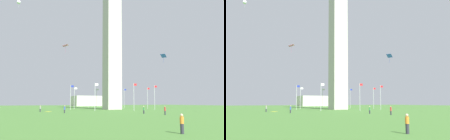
% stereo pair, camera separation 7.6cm
% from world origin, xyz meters
% --- Properties ---
extents(ground_plane, '(260.00, 260.00, 0.00)m').
position_xyz_m(ground_plane, '(0.00, 0.00, 0.00)').
color(ground_plane, '#477A33').
extents(obelisk_monument, '(5.40, 5.40, 49.06)m').
position_xyz_m(obelisk_monument, '(0.00, 0.00, 24.53)').
color(obelisk_monument, '#B7B2A8').
rests_on(obelisk_monument, ground).
extents(flagpole_n, '(1.12, 0.14, 8.34)m').
position_xyz_m(flagpole_n, '(15.40, 0.00, 4.56)').
color(flagpole_n, silver).
rests_on(flagpole_n, ground).
extents(flagpole_ne, '(1.12, 0.14, 8.34)m').
position_xyz_m(flagpole_ne, '(10.90, 10.85, 4.56)').
color(flagpole_ne, silver).
rests_on(flagpole_ne, ground).
extents(flagpole_e, '(1.12, 0.14, 8.34)m').
position_xyz_m(flagpole_e, '(0.06, 15.34, 4.56)').
color(flagpole_e, silver).
rests_on(flagpole_e, ground).
extents(flagpole_se, '(1.12, 0.14, 8.34)m').
position_xyz_m(flagpole_se, '(-10.79, 10.85, 4.56)').
color(flagpole_se, silver).
rests_on(flagpole_se, ground).
extents(flagpole_s, '(1.12, 0.14, 8.34)m').
position_xyz_m(flagpole_s, '(-15.28, 0.00, 4.56)').
color(flagpole_s, silver).
rests_on(flagpole_s, ground).
extents(flagpole_sw, '(1.12, 0.14, 8.34)m').
position_xyz_m(flagpole_sw, '(-10.79, -10.85, 4.56)').
color(flagpole_sw, silver).
rests_on(flagpole_sw, ground).
extents(flagpole_w, '(1.12, 0.14, 8.34)m').
position_xyz_m(flagpole_w, '(0.06, -15.34, 4.56)').
color(flagpole_w, silver).
rests_on(flagpole_w, ground).
extents(flagpole_nw, '(1.12, 0.14, 8.34)m').
position_xyz_m(flagpole_nw, '(10.90, -10.85, 4.56)').
color(flagpole_nw, silver).
rests_on(flagpole_nw, ground).
extents(person_gray_shirt, '(0.32, 0.32, 1.65)m').
position_xyz_m(person_gray_shirt, '(-26.59, -11.03, 0.82)').
color(person_gray_shirt, '#2D2D38').
rests_on(person_gray_shirt, ground).
extents(person_orange_shirt, '(0.32, 0.32, 1.60)m').
position_xyz_m(person_orange_shirt, '(-22.89, -61.17, 0.79)').
color(person_orange_shirt, '#2D2D38').
rests_on(person_orange_shirt, ground).
extents(person_blue_shirt, '(0.32, 0.32, 1.77)m').
position_xyz_m(person_blue_shirt, '(-22.49, -21.03, 0.88)').
color(person_blue_shirt, '#2D2D38').
rests_on(person_blue_shirt, ground).
extents(person_red_shirt, '(0.32, 0.32, 1.79)m').
position_xyz_m(person_red_shirt, '(-6.05, -37.69, 0.89)').
color(person_red_shirt, '#2D2D38').
rests_on(person_red_shirt, ground).
extents(person_green_shirt, '(0.32, 0.32, 1.69)m').
position_xyz_m(person_green_shirt, '(-7.51, -32.12, 0.84)').
color(person_green_shirt, '#2D2D38').
rests_on(person_green_shirt, ground).
extents(kite_white_delta, '(1.39, 1.64, 2.41)m').
position_xyz_m(kite_white_delta, '(-33.02, -3.41, 32.72)').
color(kite_white_delta, white).
extents(kite_blue_diamond, '(1.79, 1.91, 2.58)m').
position_xyz_m(kite_blue_diamond, '(7.26, -20.85, 16.39)').
color(kite_blue_diamond, blue).
extents(kite_pink_diamond, '(1.98, 2.01, 2.33)m').
position_xyz_m(kite_pink_diamond, '(-21.53, -16.22, 17.53)').
color(kite_pink_diamond, pink).
extents(distant_building, '(29.09, 14.73, 6.84)m').
position_xyz_m(distant_building, '(22.39, 76.46, 3.42)').
color(distant_building, beige).
rests_on(distant_building, ground).
extents(picnic_blanket_near_first_person, '(2.24, 2.28, 0.01)m').
position_xyz_m(picnic_blanket_near_first_person, '(-24.36, -10.38, 0.01)').
color(picnic_blanket_near_first_person, yellow).
rests_on(picnic_blanket_near_first_person, ground).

